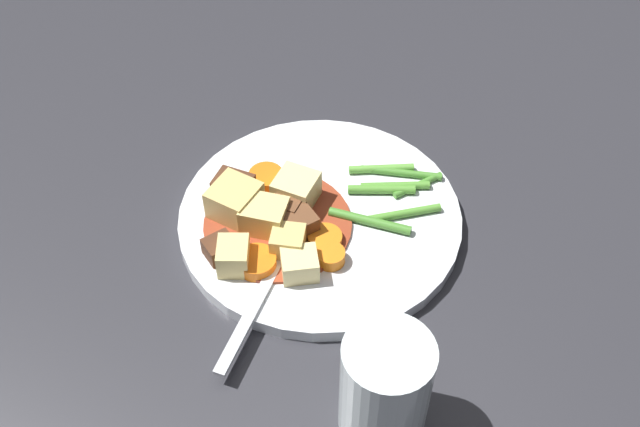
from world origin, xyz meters
name	(u,v)px	position (x,y,z in m)	size (l,w,h in m)	color
ground_plane	(320,223)	(0.00, 0.00, 0.00)	(3.00, 3.00, 0.00)	#2D2D33
dinner_plate	(320,218)	(0.00, 0.00, 0.01)	(0.26, 0.26, 0.01)	white
stew_sauce	(279,226)	(0.04, 0.00, 0.01)	(0.13, 0.13, 0.00)	#93381E
carrot_slice_0	(331,256)	(0.01, 0.05, 0.02)	(0.03, 0.03, 0.01)	orange
carrot_slice_1	(325,239)	(0.01, 0.03, 0.02)	(0.03, 0.03, 0.01)	orange
carrot_slice_2	(257,262)	(0.07, 0.04, 0.02)	(0.03, 0.03, 0.01)	orange
carrot_slice_3	(266,178)	(0.03, -0.05, 0.02)	(0.03, 0.03, 0.01)	orange
potato_chunk_0	(288,243)	(0.04, 0.03, 0.03)	(0.03, 0.03, 0.02)	#DBBC6B
potato_chunk_1	(296,190)	(0.02, -0.02, 0.03)	(0.04, 0.04, 0.03)	#EAD68C
potato_chunk_2	(266,221)	(0.05, 0.00, 0.03)	(0.04, 0.03, 0.03)	#E5CC7A
potato_chunk_3	(233,256)	(0.09, 0.03, 0.03)	(0.03, 0.03, 0.03)	#E5CC7A
potato_chunk_4	(235,201)	(0.07, -0.03, 0.03)	(0.04, 0.04, 0.03)	#DBBC6B
potato_chunk_5	(300,264)	(0.04, 0.06, 0.02)	(0.03, 0.03, 0.02)	#EAD68C
meat_chunk_0	(234,188)	(0.07, -0.05, 0.03)	(0.03, 0.03, 0.02)	#4C2B19
meat_chunk_1	(298,224)	(0.03, 0.02, 0.03)	(0.03, 0.03, 0.02)	brown
meat_chunk_2	(220,248)	(0.10, 0.02, 0.02)	(0.02, 0.03, 0.02)	#4C2B19
meat_chunk_3	(288,207)	(0.03, -0.01, 0.03)	(0.03, 0.03, 0.02)	brown
green_bean_0	(370,221)	(-0.04, 0.03, 0.02)	(0.01, 0.01, 0.08)	#4C8E33
green_bean_1	(381,169)	(-0.07, -0.03, 0.02)	(0.01, 0.01, 0.06)	#66AD42
green_bean_2	(395,186)	(-0.08, -0.01, 0.02)	(0.01, 0.01, 0.06)	#599E38
green_bean_3	(405,213)	(-0.07, 0.03, 0.02)	(0.01, 0.01, 0.07)	#599E38
green_bean_4	(416,183)	(-0.10, 0.00, 0.02)	(0.01, 0.01, 0.05)	#4C8E33
green_bean_5	(382,190)	(-0.06, -0.01, 0.02)	(0.01, 0.01, 0.06)	#599E38
green_bean_6	(401,173)	(-0.09, -0.02, 0.02)	(0.01, 0.01, 0.08)	#4C8E33
fork	(267,282)	(0.07, 0.06, 0.02)	(0.13, 0.14, 0.00)	silver
water_glass	(385,388)	(0.02, 0.20, 0.05)	(0.07, 0.07, 0.10)	silver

